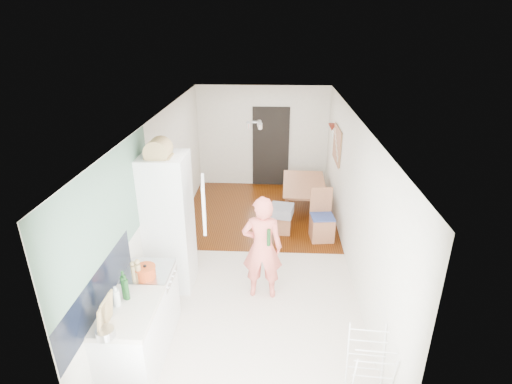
# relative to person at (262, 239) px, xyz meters

# --- Properties ---
(room_shell) EXTENTS (3.20, 7.00, 2.50)m
(room_shell) POSITION_rel_person_xyz_m (-0.15, 1.00, 0.28)
(room_shell) COLOR silver
(room_shell) RESTS_ON ground
(floor) EXTENTS (3.20, 7.00, 0.01)m
(floor) POSITION_rel_person_xyz_m (-0.15, 1.00, -0.97)
(floor) COLOR beige
(floor) RESTS_ON ground
(wood_floor_overlay) EXTENTS (3.20, 3.30, 0.01)m
(wood_floor_overlay) POSITION_rel_person_xyz_m (-0.15, 2.85, -0.96)
(wood_floor_overlay) COLOR #592907
(wood_floor_overlay) RESTS_ON room_shell
(sage_wall_panel) EXTENTS (0.02, 3.00, 1.30)m
(sage_wall_panel) POSITION_rel_person_xyz_m (-1.74, -1.00, 0.88)
(sage_wall_panel) COLOR slate
(sage_wall_panel) RESTS_ON room_shell
(tile_splashback) EXTENTS (0.02, 1.90, 0.50)m
(tile_splashback) POSITION_rel_person_xyz_m (-1.74, -1.55, 0.18)
(tile_splashback) COLOR black
(tile_splashback) RESTS_ON room_shell
(doorway_recess) EXTENTS (0.90, 0.04, 2.00)m
(doorway_recess) POSITION_rel_person_xyz_m (0.05, 4.48, 0.03)
(doorway_recess) COLOR black
(doorway_recess) RESTS_ON room_shell
(base_cabinet) EXTENTS (0.60, 0.90, 0.86)m
(base_cabinet) POSITION_rel_person_xyz_m (-1.45, -1.55, -0.54)
(base_cabinet) COLOR white
(base_cabinet) RESTS_ON room_shell
(worktop) EXTENTS (0.62, 0.92, 0.06)m
(worktop) POSITION_rel_person_xyz_m (-1.45, -1.55, -0.08)
(worktop) COLOR beige
(worktop) RESTS_ON room_shell
(range_cooker) EXTENTS (0.60, 0.60, 0.88)m
(range_cooker) POSITION_rel_person_xyz_m (-1.45, -0.80, -0.53)
(range_cooker) COLOR white
(range_cooker) RESTS_ON room_shell
(cooker_top) EXTENTS (0.60, 0.60, 0.04)m
(cooker_top) POSITION_rel_person_xyz_m (-1.45, -0.80, -0.07)
(cooker_top) COLOR #B7B7BA
(cooker_top) RESTS_ON room_shell
(fridge_housing) EXTENTS (0.66, 0.66, 2.15)m
(fridge_housing) POSITION_rel_person_xyz_m (-1.42, 0.22, 0.11)
(fridge_housing) COLOR white
(fridge_housing) RESTS_ON room_shell
(fridge_door) EXTENTS (0.14, 0.56, 0.70)m
(fridge_door) POSITION_rel_person_xyz_m (-0.81, -0.08, 0.58)
(fridge_door) COLOR white
(fridge_door) RESTS_ON room_shell
(fridge_interior) EXTENTS (0.02, 0.52, 0.66)m
(fridge_interior) POSITION_rel_person_xyz_m (-1.11, 0.22, 0.58)
(fridge_interior) COLOR white
(fridge_interior) RESTS_ON room_shell
(pinboard) EXTENTS (0.03, 0.90, 0.70)m
(pinboard) POSITION_rel_person_xyz_m (1.43, 2.90, 0.58)
(pinboard) COLOR tan
(pinboard) RESTS_ON room_shell
(pinboard_frame) EXTENTS (0.00, 0.94, 0.74)m
(pinboard_frame) POSITION_rel_person_xyz_m (1.41, 2.90, 0.58)
(pinboard_frame) COLOR #AA6C44
(pinboard_frame) RESTS_ON room_shell
(wall_sconce) EXTENTS (0.18, 0.18, 0.16)m
(wall_sconce) POSITION_rel_person_xyz_m (1.39, 3.55, 0.78)
(wall_sconce) COLOR maroon
(wall_sconce) RESTS_ON room_shell
(person) EXTENTS (0.71, 0.47, 1.93)m
(person) POSITION_rel_person_xyz_m (0.00, 0.00, 0.00)
(person) COLOR #ED6A5D
(person) RESTS_ON floor
(dining_table) EXTENTS (0.82, 1.42, 0.49)m
(dining_table) POSITION_rel_person_xyz_m (0.85, 3.16, -0.72)
(dining_table) COLOR #AA6C44
(dining_table) RESTS_ON floor
(dining_chair) EXTENTS (0.46, 0.46, 1.00)m
(dining_chair) POSITION_rel_person_xyz_m (1.08, 1.74, -0.47)
(dining_chair) COLOR #AA6C44
(dining_chair) RESTS_ON floor
(stool) EXTENTS (0.33, 0.33, 0.41)m
(stool) POSITION_rel_person_xyz_m (0.33, 1.95, -0.76)
(stool) COLOR #AA6C44
(stool) RESTS_ON floor
(grey_drape) EXTENTS (0.50, 0.50, 0.19)m
(grey_drape) POSITION_rel_person_xyz_m (0.31, 1.90, -0.46)
(grey_drape) COLOR gray
(grey_drape) RESTS_ON stool
(drying_rack) EXTENTS (0.44, 0.41, 0.82)m
(drying_rack) POSITION_rel_person_xyz_m (1.23, -1.76, -0.56)
(drying_rack) COLOR white
(drying_rack) RESTS_ON floor
(bread_bin) EXTENTS (0.43, 0.41, 0.19)m
(bread_bin) POSITION_rel_person_xyz_m (-1.44, 0.14, 1.28)
(bread_bin) COLOR tan
(bread_bin) RESTS_ON fridge_housing
(red_casserole) EXTENTS (0.29, 0.29, 0.15)m
(red_casserole) POSITION_rel_person_xyz_m (-1.43, -0.94, 0.03)
(red_casserole) COLOR #C54217
(red_casserole) RESTS_ON cooker_top
(steel_pan) EXTENTS (0.20, 0.20, 0.10)m
(steel_pan) POSITION_rel_person_xyz_m (-1.52, -1.98, 0.00)
(steel_pan) COLOR #B7B7BA
(steel_pan) RESTS_ON worktop
(held_bottle) EXTENTS (0.05, 0.05, 0.25)m
(held_bottle) POSITION_rel_person_xyz_m (0.10, -0.15, 0.11)
(held_bottle) COLOR #143D17
(held_bottle) RESTS_ON person
(bottle_a) EXTENTS (0.08, 0.08, 0.30)m
(bottle_a) POSITION_rel_person_xyz_m (-1.54, -1.36, 0.10)
(bottle_a) COLOR #143D17
(bottle_a) RESTS_ON worktop
(bottle_b) EXTENTS (0.07, 0.07, 0.26)m
(bottle_b) POSITION_rel_person_xyz_m (-1.51, -1.37, 0.08)
(bottle_b) COLOR #143D17
(bottle_b) RESTS_ON worktop
(bottle_c) EXTENTS (0.10, 0.10, 0.20)m
(bottle_c) POSITION_rel_person_xyz_m (-1.58, -1.49, 0.05)
(bottle_c) COLOR silver
(bottle_c) RESTS_ON worktop
(pepper_mill_front) EXTENTS (0.07, 0.07, 0.24)m
(pepper_mill_front) POSITION_rel_person_xyz_m (-1.49, -1.02, 0.07)
(pepper_mill_front) COLOR tan
(pepper_mill_front) RESTS_ON worktop
(pepper_mill_back) EXTENTS (0.07, 0.07, 0.21)m
(pepper_mill_back) POSITION_rel_person_xyz_m (-1.55, -1.02, 0.06)
(pepper_mill_back) COLOR tan
(pepper_mill_back) RESTS_ON worktop
(chopping_boards) EXTENTS (0.08, 0.27, 0.36)m
(chopping_boards) POSITION_rel_person_xyz_m (-1.56, -1.84, 0.13)
(chopping_boards) COLOR tan
(chopping_boards) RESTS_ON worktop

